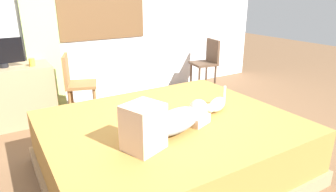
{
  "coord_description": "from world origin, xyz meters",
  "views": [
    {
      "loc": [
        -1.29,
        -2.09,
        1.6
      ],
      "look_at": [
        0.08,
        0.15,
        0.68
      ],
      "focal_mm": 31.64,
      "sensor_mm": 36.0,
      "label": 1
    }
  ],
  "objects_px": {
    "cat": "(216,105)",
    "cup": "(32,62)",
    "bed": "(170,147)",
    "desk": "(15,95)",
    "tv_monitor": "(1,53)",
    "chair_by_desk": "(75,81)",
    "chair_spare": "(207,60)",
    "person_lying": "(168,121)"
  },
  "relations": [
    {
      "from": "bed",
      "to": "chair_spare",
      "type": "height_order",
      "value": "chair_spare"
    },
    {
      "from": "tv_monitor",
      "to": "cup",
      "type": "height_order",
      "value": "tv_monitor"
    },
    {
      "from": "bed",
      "to": "chair_by_desk",
      "type": "distance_m",
      "value": 1.78
    },
    {
      "from": "desk",
      "to": "chair_spare",
      "type": "bearing_deg",
      "value": -3.09
    },
    {
      "from": "chair_spare",
      "to": "cup",
      "type": "bearing_deg",
      "value": 178.69
    },
    {
      "from": "cat",
      "to": "chair_by_desk",
      "type": "relative_size",
      "value": 0.39
    },
    {
      "from": "desk",
      "to": "chair_by_desk",
      "type": "xyz_separation_m",
      "value": [
        0.7,
        -0.25,
        0.14
      ]
    },
    {
      "from": "cat",
      "to": "desk",
      "type": "height_order",
      "value": "same"
    },
    {
      "from": "person_lying",
      "to": "cat",
      "type": "distance_m",
      "value": 0.66
    },
    {
      "from": "chair_by_desk",
      "to": "chair_spare",
      "type": "relative_size",
      "value": 1.0
    },
    {
      "from": "chair_spare",
      "to": "tv_monitor",
      "type": "bearing_deg",
      "value": 176.97
    },
    {
      "from": "bed",
      "to": "desk",
      "type": "xyz_separation_m",
      "value": [
        -1.08,
        1.97,
        0.11
      ]
    },
    {
      "from": "cat",
      "to": "chair_spare",
      "type": "xyz_separation_m",
      "value": [
        1.39,
        1.87,
        -0.09
      ]
    },
    {
      "from": "cat",
      "to": "chair_spare",
      "type": "relative_size",
      "value": 0.39
    },
    {
      "from": "tv_monitor",
      "to": "bed",
      "type": "bearing_deg",
      "value": -60.01
    },
    {
      "from": "cat",
      "to": "chair_spare",
      "type": "distance_m",
      "value": 2.33
    },
    {
      "from": "cup",
      "to": "cat",
      "type": "bearing_deg",
      "value": -55.73
    },
    {
      "from": "person_lying",
      "to": "desk",
      "type": "height_order",
      "value": "person_lying"
    },
    {
      "from": "bed",
      "to": "cup",
      "type": "height_order",
      "value": "cup"
    },
    {
      "from": "bed",
      "to": "person_lying",
      "type": "xyz_separation_m",
      "value": [
        -0.16,
        -0.23,
        0.38
      ]
    },
    {
      "from": "tv_monitor",
      "to": "chair_by_desk",
      "type": "bearing_deg",
      "value": -18.05
    },
    {
      "from": "cat",
      "to": "chair_spare",
      "type": "height_order",
      "value": "chair_spare"
    },
    {
      "from": "desk",
      "to": "chair_by_desk",
      "type": "relative_size",
      "value": 1.05
    },
    {
      "from": "cat",
      "to": "chair_spare",
      "type": "bearing_deg",
      "value": 53.4
    },
    {
      "from": "cup",
      "to": "chair_spare",
      "type": "xyz_separation_m",
      "value": [
        2.7,
        -0.06,
        -0.28
      ]
    },
    {
      "from": "cup",
      "to": "person_lying",
      "type": "bearing_deg",
      "value": -72.17
    },
    {
      "from": "bed",
      "to": "tv_monitor",
      "type": "height_order",
      "value": "tv_monitor"
    },
    {
      "from": "desk",
      "to": "cat",
      "type": "bearing_deg",
      "value": -52.5
    },
    {
      "from": "bed",
      "to": "person_lying",
      "type": "relative_size",
      "value": 2.36
    },
    {
      "from": "tv_monitor",
      "to": "chair_spare",
      "type": "xyz_separation_m",
      "value": [
        3.01,
        -0.16,
        -0.41
      ]
    },
    {
      "from": "cat",
      "to": "tv_monitor",
      "type": "distance_m",
      "value": 2.62
    },
    {
      "from": "bed",
      "to": "desk",
      "type": "relative_size",
      "value": 2.42
    },
    {
      "from": "cup",
      "to": "chair_by_desk",
      "type": "height_order",
      "value": "chair_by_desk"
    },
    {
      "from": "tv_monitor",
      "to": "desk",
      "type": "bearing_deg",
      "value": 0.0
    },
    {
      "from": "cat",
      "to": "cup",
      "type": "height_order",
      "value": "cup"
    },
    {
      "from": "desk",
      "to": "chair_spare",
      "type": "xyz_separation_m",
      "value": [
        2.94,
        -0.16,
        0.14
      ]
    },
    {
      "from": "tv_monitor",
      "to": "chair_by_desk",
      "type": "relative_size",
      "value": 0.56
    },
    {
      "from": "bed",
      "to": "cat",
      "type": "distance_m",
      "value": 0.59
    },
    {
      "from": "cup",
      "to": "desk",
      "type": "bearing_deg",
      "value": 157.99
    },
    {
      "from": "desk",
      "to": "tv_monitor",
      "type": "height_order",
      "value": "tv_monitor"
    },
    {
      "from": "bed",
      "to": "chair_by_desk",
      "type": "height_order",
      "value": "chair_by_desk"
    },
    {
      "from": "cup",
      "to": "tv_monitor",
      "type": "bearing_deg",
      "value": 162.27
    }
  ]
}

